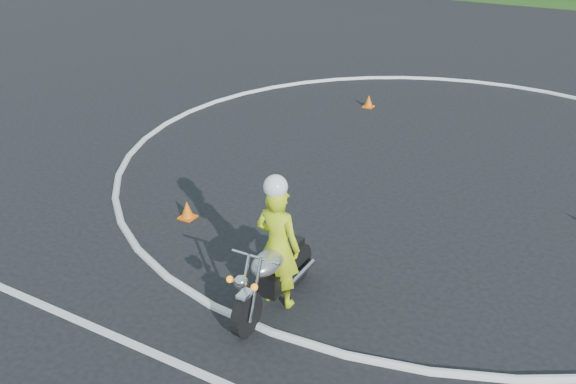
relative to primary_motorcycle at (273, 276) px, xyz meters
The scene contains 4 objects.
ground 2.59m from the primary_motorcycle, 83.79° to the left, with size 120.00×120.00×0.00m, color black.
course_markings 7.32m from the primary_motorcycle, 70.44° to the left, with size 19.05×19.05×0.12m.
primary_motorcycle is the anchor object (origin of this frame).
rider_primary_grp 0.42m from the primary_motorcycle, 91.72° to the left, with size 0.60×0.40×1.80m.
Camera 1 is at (3.28, -8.24, 4.86)m, focal length 40.00 mm.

